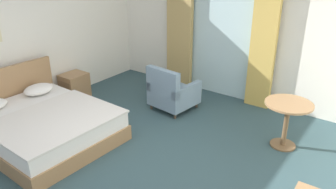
% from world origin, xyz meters
% --- Properties ---
extents(ground, '(6.15, 6.43, 0.10)m').
position_xyz_m(ground, '(0.00, 0.00, -0.05)').
color(ground, '#334C51').
extents(wall_back, '(5.75, 0.12, 2.86)m').
position_xyz_m(wall_back, '(0.00, 2.96, 1.43)').
color(wall_back, white).
rests_on(wall_back, ground).
extents(wall_left, '(0.12, 6.03, 2.86)m').
position_xyz_m(wall_left, '(-2.82, 0.00, 1.43)').
color(wall_left, white).
rests_on(wall_left, ground).
extents(balcony_glass_door, '(1.32, 0.02, 2.52)m').
position_xyz_m(balcony_glass_door, '(-0.35, 2.88, 1.26)').
color(balcony_glass_door, silver).
rests_on(balcony_glass_door, ground).
extents(curtain_panel_left, '(0.58, 0.10, 2.62)m').
position_xyz_m(curtain_panel_left, '(-1.23, 2.78, 1.31)').
color(curtain_panel_left, tan).
rests_on(curtain_panel_left, ground).
extents(curtain_panel_right, '(0.45, 0.10, 2.62)m').
position_xyz_m(curtain_panel_right, '(0.53, 2.78, 1.31)').
color(curtain_panel_right, tan).
rests_on(curtain_panel_right, ground).
extents(bed, '(2.09, 1.75, 0.95)m').
position_xyz_m(bed, '(-1.63, -0.31, 0.26)').
color(bed, '#9E754C').
rests_on(bed, ground).
extents(nightstand, '(0.40, 0.48, 0.49)m').
position_xyz_m(nightstand, '(-2.49, 1.01, 0.24)').
color(nightstand, '#9E754C').
rests_on(nightstand, ground).
extents(armchair_by_window, '(0.77, 0.79, 0.83)m').
position_xyz_m(armchair_by_window, '(-0.65, 1.70, 0.33)').
color(armchair_by_window, gray).
rests_on(armchair_by_window, ground).
extents(round_cafe_table, '(0.67, 0.67, 0.70)m').
position_xyz_m(round_cafe_table, '(1.40, 1.66, 0.52)').
color(round_cafe_table, '#9E754C').
rests_on(round_cafe_table, ground).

